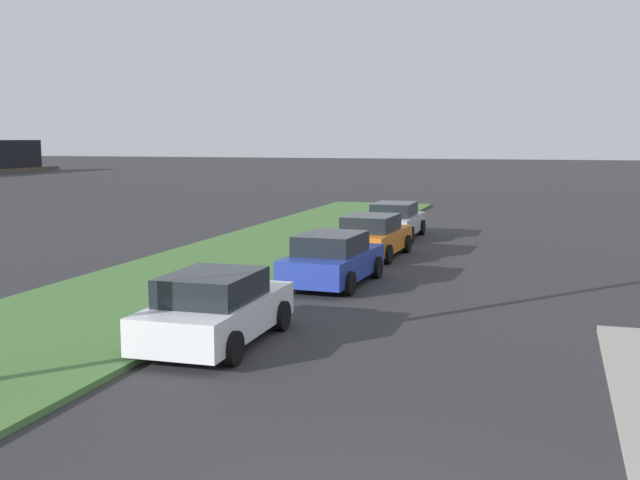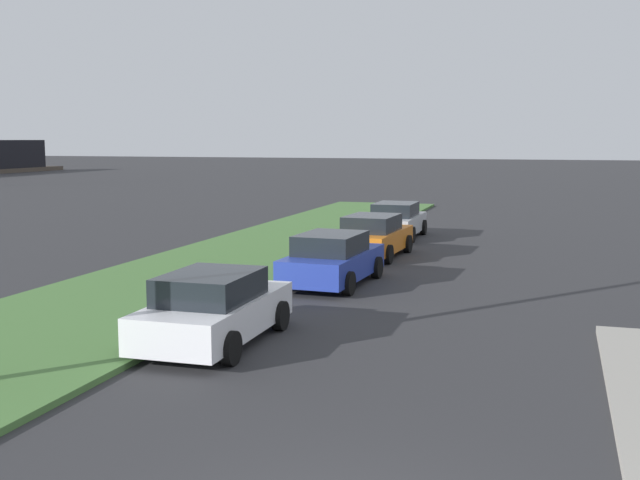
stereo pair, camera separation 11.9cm
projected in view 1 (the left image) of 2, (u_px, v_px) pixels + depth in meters
name	position (u px, v px, depth m)	size (l,w,h in m)	color
grass_median	(134.00, 298.00, 19.68)	(60.00, 6.00, 0.12)	#477238
parked_car_white	(216.00, 309.00, 15.45)	(4.31, 2.05, 1.47)	silver
parked_car_blue	(333.00, 259.00, 21.75)	(4.39, 2.19, 1.47)	#23389E
parked_car_orange	(372.00, 236.00, 26.86)	(4.38, 2.18, 1.47)	orange
parked_car_silver	(395.00, 221.00, 32.02)	(4.30, 2.03, 1.47)	#B2B5BA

